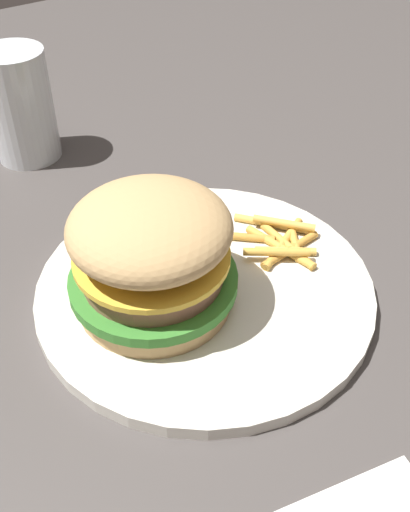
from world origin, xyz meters
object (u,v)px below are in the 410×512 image
drink_glass (22,113)px  plate (205,289)px  sandwich (152,254)px  fries_pile (279,241)px

drink_glass → plate: bearing=-173.4°
sandwich → drink_glass: drink_glass is taller
drink_glass → sandwich: bearing=178.0°
plate → fries_pile: fries_pile is taller
fries_pile → plate: bearing=92.7°
plate → drink_glass: (0.29, 0.03, 0.05)m
fries_pile → drink_glass: bearing=21.8°
plate → drink_glass: bearing=6.6°
sandwich → fries_pile: (-0.00, -0.13, -0.04)m
plate → drink_glass: drink_glass is taller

